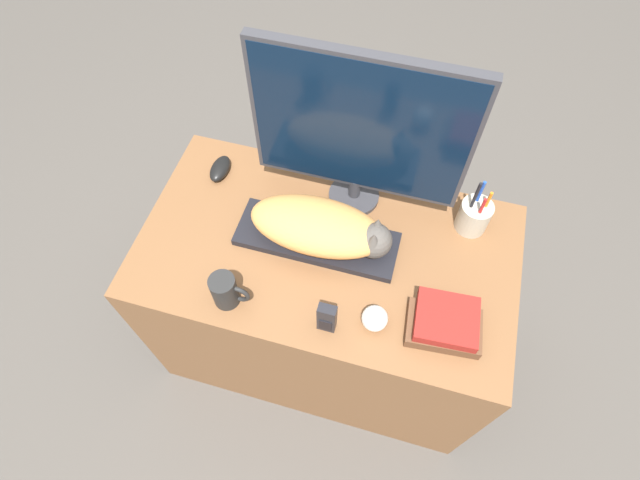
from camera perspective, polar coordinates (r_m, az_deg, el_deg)
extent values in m
plane|color=#4C4742|center=(2.01, -1.94, -19.05)|extent=(12.00, 12.00, 0.00)
cube|color=brown|center=(1.76, 0.66, -6.92)|extent=(1.10, 0.62, 0.71)
cube|color=black|center=(1.45, -0.34, 0.12)|extent=(0.47, 0.16, 0.02)
ellipsoid|color=#D18C47|center=(1.39, -0.36, 1.61)|extent=(0.39, 0.19, 0.11)
sphere|color=#4C4742|center=(1.38, 6.21, -0.07)|extent=(0.10, 0.10, 0.10)
cone|color=#4C4742|center=(1.33, 6.16, 0.13)|extent=(0.04, 0.04, 0.04)
cone|color=#4C4742|center=(1.36, 6.62, 1.87)|extent=(0.04, 0.04, 0.04)
cylinder|color=#333338|center=(1.55, 3.89, 5.11)|extent=(0.16, 0.16, 0.02)
cylinder|color=#333338|center=(1.52, 3.98, 6.10)|extent=(0.04, 0.04, 0.07)
cube|color=#333338|center=(1.33, 4.64, 12.75)|extent=(0.59, 0.03, 0.45)
cube|color=black|center=(1.32, 4.55, 12.49)|extent=(0.57, 0.01, 0.43)
ellipsoid|color=black|center=(1.63, -11.36, 8.00)|extent=(0.06, 0.11, 0.04)
cylinder|color=black|center=(1.35, -10.86, -5.68)|extent=(0.07, 0.07, 0.11)
torus|color=black|center=(1.34, -9.46, -6.07)|extent=(0.07, 0.01, 0.07)
cylinder|color=#B2A893|center=(1.52, 17.16, 2.61)|extent=(0.09, 0.09, 0.10)
cylinder|color=orange|center=(1.49, 18.41, 3.71)|extent=(0.01, 0.01, 0.12)
cylinder|color=#1E47B2|center=(1.48, 17.60, 4.61)|extent=(0.01, 0.01, 0.14)
cylinder|color=black|center=(1.46, 17.08, 4.19)|extent=(0.01, 0.01, 0.16)
cylinder|color=#B21E1E|center=(1.47, 17.80, 3.05)|extent=(0.01, 0.01, 0.12)
sphere|color=silver|center=(1.32, 6.27, -8.89)|extent=(0.07, 0.07, 0.07)
cube|color=black|center=(1.29, 0.79, -8.89)|extent=(0.05, 0.03, 0.11)
cube|color=black|center=(1.30, 0.62, -9.75)|extent=(0.03, 0.00, 0.05)
cube|color=brown|center=(1.36, 13.92, -9.73)|extent=(0.20, 0.14, 0.04)
cube|color=maroon|center=(1.33, 14.29, -8.76)|extent=(0.17, 0.15, 0.03)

